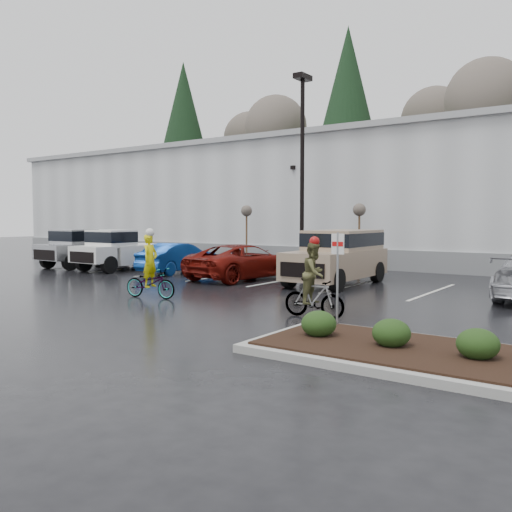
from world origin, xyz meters
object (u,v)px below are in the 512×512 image
Objects in this scene: lamppost at (302,151)px; sapling_mid at (359,213)px; car_blue at (178,258)px; car_red at (244,262)px; suv_tan at (336,257)px; pickup_white at (126,249)px; sapling_west at (247,214)px; pickup_silver at (89,248)px; fire_lane_sign at (338,269)px; cyclist_olive at (314,288)px; cyclist_hivis at (150,276)px.

lamppost is 4.00m from sapling_mid.
car_blue is 0.80× the size of car_red.
pickup_white is at bearing -177.85° from suv_tan.
sapling_west reaches higher than pickup_silver.
fire_lane_sign is 0.43× the size of suv_tan.
pickup_silver is at bearing -177.98° from suv_tan.
pickup_silver is 2.53× the size of cyclist_olive.
fire_lane_sign is (7.80, -11.80, -4.28)m from lamppost.
cyclist_olive is at bearing 134.89° from fire_lane_sign.
pickup_white is (-3.31, -5.46, -1.75)m from sapling_west.
fire_lane_sign is 10.76m from car_red.
cyclist_olive is (6.61, -5.97, 0.04)m from car_red.
lamppost reaches higher than sapling_mid.
sapling_mid is 1.45× the size of fire_lane_sign.
sapling_west is 9.48m from suv_tan.
lamppost is at bearing 123.46° from fire_lane_sign.
sapling_mid is 6.44m from car_red.
fire_lane_sign reaches higher than car_blue.
sapling_west reaches higher than cyclist_olive.
sapling_mid is at bearing -108.41° from car_red.
suv_tan is (3.85, -4.04, -4.66)m from lamppost.
lamppost is 1.77× the size of pickup_silver.
sapling_west is at bearing 38.76° from cyclist_olive.
sapling_west reaches higher than fire_lane_sign.
pickup_silver is at bearing 50.93° from cyclist_hivis.
lamppost is 7.27m from suv_tan.
cyclist_olive reaches higher than car_red.
car_blue is (-6.59, -5.21, -2.04)m from sapling_mid.
lamppost is 7.71m from car_blue.
cyclist_hivis is (4.75, -6.29, -0.00)m from car_blue.
car_blue is at bearing 2.13° from car_red.
cyclist_hivis is (-3.19, -6.46, -0.35)m from suv_tan.
lamppost is 6.72m from car_red.
suv_tan reaches higher than cyclist_olive.
car_red is at bearing 137.41° from fire_lane_sign.
suv_tan is (11.16, 0.42, 0.05)m from pickup_white.
pickup_silver is at bearing -137.66° from sapling_west.
lamppost is at bearing 24.23° from pickup_silver.
pickup_white is at bearing -150.91° from sapling_mid.
fire_lane_sign is at bearing 144.19° from car_red.
pickup_white is 3.25m from car_blue.
suv_tan is (13.92, 0.49, 0.05)m from pickup_silver.
pickup_silver is at bearing 6.76° from car_red.
lamppost reaches higher than suv_tan.
pickup_silver is 13.93m from suv_tan.
car_red is at bearing 173.44° from car_blue.
pickup_silver is 2.37× the size of cyclist_hivis.
car_blue is at bearing -178.77° from suv_tan.
car_red is 8.90m from cyclist_olive.
car_blue is 2.04× the size of cyclist_olive.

